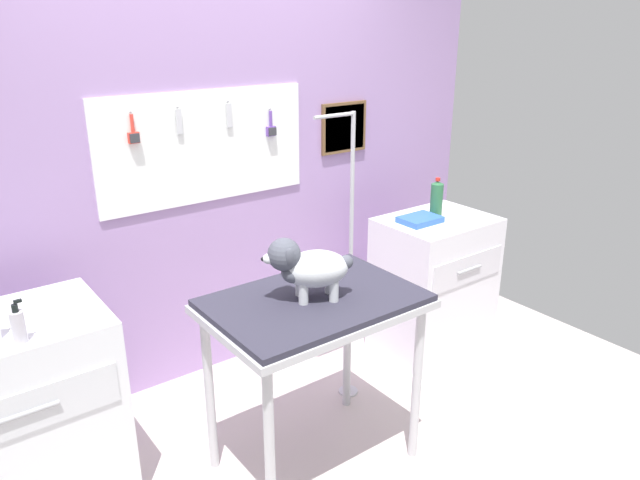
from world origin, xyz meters
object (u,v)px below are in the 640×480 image
(dog, at_px, (307,266))
(grooming_table, at_px, (314,317))
(counter_left, at_px, (18,418))
(conditioner_bottle, at_px, (18,326))
(cabinet_right, at_px, (433,284))
(soda_bottle, at_px, (437,199))
(grooming_arm, at_px, (349,273))

(dog, bearing_deg, grooming_table, -10.87)
(counter_left, xyz_separation_m, conditioner_bottle, (0.04, -0.20, 0.52))
(cabinet_right, height_order, soda_bottle, soda_bottle)
(grooming_arm, distance_m, dog, 0.68)
(counter_left, relative_size, conditioner_bottle, 5.21)
(grooming_arm, distance_m, counter_left, 1.69)
(grooming_table, distance_m, conditioner_bottle, 1.19)
(dog, height_order, cabinet_right, dog)
(soda_bottle, bearing_deg, conditioner_bottle, -176.59)
(conditioner_bottle, bearing_deg, grooming_arm, 0.38)
(dog, xyz_separation_m, conditioner_bottle, (-1.10, 0.32, -0.07))
(grooming_table, distance_m, dog, 0.25)
(conditioner_bottle, bearing_deg, cabinet_right, 2.47)
(grooming_table, xyz_separation_m, grooming_arm, (0.48, 0.34, -0.03))
(grooming_table, relative_size, counter_left, 1.05)
(grooming_arm, distance_m, cabinet_right, 0.84)
(grooming_table, relative_size, dog, 2.44)
(counter_left, height_order, cabinet_right, counter_left)
(cabinet_right, xyz_separation_m, conditioner_bottle, (-2.39, -0.10, 0.52))
(dog, bearing_deg, grooming_arm, 32.87)
(grooming_table, bearing_deg, dog, 169.13)
(grooming_table, height_order, grooming_arm, grooming_arm)
(cabinet_right, bearing_deg, counter_left, 177.73)
(counter_left, bearing_deg, grooming_arm, -6.52)
(cabinet_right, bearing_deg, grooming_table, -161.05)
(grooming_table, xyz_separation_m, dog, (-0.03, 0.01, 0.25))
(dog, bearing_deg, soda_bottle, 19.56)
(counter_left, distance_m, conditioner_bottle, 0.55)
(grooming_table, bearing_deg, soda_bottle, 20.30)
(grooming_arm, height_order, soda_bottle, grooming_arm)
(grooming_arm, xyz_separation_m, counter_left, (-1.66, 0.19, -0.31))
(cabinet_right, bearing_deg, conditioner_bottle, -177.53)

